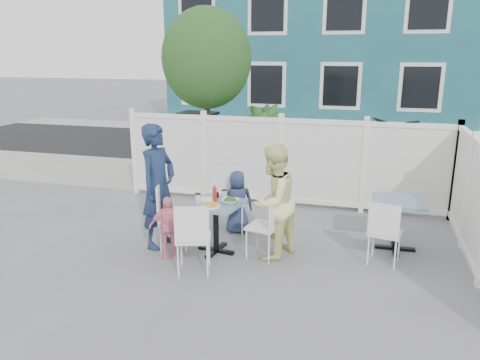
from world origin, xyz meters
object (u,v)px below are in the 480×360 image
(main_table, at_px, (216,214))
(toddler, at_px, (168,227))
(utility_cabinet, at_px, (198,146))
(spare_table, at_px, (398,211))
(chair_left, at_px, (168,211))
(chair_right, at_px, (269,221))
(man, at_px, (158,186))
(boy, at_px, (238,202))
(chair_near, at_px, (193,234))
(chair_back, at_px, (227,195))
(woman, at_px, (273,202))

(main_table, bearing_deg, toddler, -150.26)
(utility_cabinet, bearing_deg, toddler, -70.55)
(spare_table, height_order, chair_left, chair_left)
(chair_right, bearing_deg, chair_left, 103.42)
(spare_table, xyz_separation_m, man, (-3.28, -0.76, 0.31))
(main_table, relative_size, boy, 0.80)
(chair_left, distance_m, chair_near, 0.96)
(man, xyz_separation_m, boy, (0.93, 0.80, -0.40))
(chair_near, bearing_deg, toddler, 126.42)
(utility_cabinet, distance_m, boy, 3.59)
(chair_back, relative_size, woman, 0.63)
(chair_left, xyz_separation_m, woman, (1.48, 0.10, 0.23))
(chair_right, distance_m, toddler, 1.37)
(spare_table, relative_size, boy, 0.76)
(chair_near, relative_size, toddler, 1.09)
(main_table, xyz_separation_m, woman, (0.78, 0.07, 0.22))
(boy, relative_size, toddler, 1.14)
(chair_near, xyz_separation_m, man, (-0.80, 0.73, 0.34))
(chair_near, height_order, man, man)
(main_table, bearing_deg, chair_back, 96.86)
(chair_left, relative_size, chair_right, 1.05)
(main_table, bearing_deg, chair_left, -177.81)
(chair_left, bearing_deg, toddler, 5.27)
(man, height_order, woman, man)
(chair_near, height_order, toddler, chair_near)
(spare_table, distance_m, chair_left, 3.22)
(main_table, xyz_separation_m, toddler, (-0.58, -0.33, -0.13))
(spare_table, xyz_separation_m, boy, (-2.34, 0.04, -0.09))
(spare_table, height_order, chair_near, chair_near)
(main_table, xyz_separation_m, chair_back, (-0.11, 0.87, 0.01))
(chair_right, height_order, chair_back, chair_back)
(man, bearing_deg, spare_table, -65.14)
(chair_left, xyz_separation_m, chair_near, (0.65, -0.70, -0.01))
(toddler, bearing_deg, utility_cabinet, 74.82)
(chair_left, distance_m, woman, 1.50)
(chair_left, height_order, boy, boy)
(spare_table, distance_m, boy, 2.35)
(chair_right, bearing_deg, woman, -19.87)
(chair_back, bearing_deg, man, 25.17)
(chair_near, bearing_deg, spare_table, 14.86)
(man, bearing_deg, boy, -37.47)
(chair_right, distance_m, woman, 0.27)
(chair_right, xyz_separation_m, chair_back, (-0.85, 0.87, 0.05))
(chair_left, relative_size, boy, 0.97)
(man, xyz_separation_m, toddler, (0.27, -0.33, -0.46))
(chair_left, xyz_separation_m, boy, (0.78, 0.83, -0.06))
(man, height_order, toddler, man)
(utility_cabinet, height_order, woman, woman)
(chair_back, bearing_deg, spare_table, 153.26)
(chair_left, bearing_deg, boy, 120.35)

